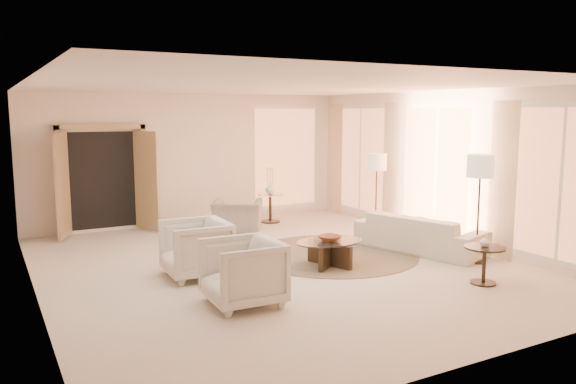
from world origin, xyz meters
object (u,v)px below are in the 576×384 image
side_vase (270,188)px  bowl (330,238)px  coffee_table (329,250)px  floor_lamp_far (480,171)px  side_table (270,205)px  floor_lamp_near (377,166)px  armchair_left (196,246)px  end_table (484,258)px  armchair_right (242,269)px  sofa (420,233)px  accent_chair (237,211)px  end_vase (485,242)px

side_vase → bowl: bearing=-102.5°
coffee_table → floor_lamp_far: bearing=-23.2°
side_table → floor_lamp_far: size_ratio=0.37×
coffee_table → floor_lamp_near: (2.19, 1.67, 1.10)m
armchair_left → end_table: (3.44, -2.31, -0.09)m
end_table → side_vase: side_vase is taller
armchair_right → end_table: (3.34, -0.86, -0.09)m
floor_lamp_far → end_table: bearing=-132.5°
sofa → bowl: (-1.91, -0.06, 0.13)m
sofa → armchair_right: bearing=87.4°
side_vase → coffee_table: bearing=-102.5°
coffee_table → side_vase: side_vase is taller
armchair_left → accent_chair: armchair_left is taller
side_table → armchair_right: bearing=-120.8°
bowl → end_vase: (1.42, -1.82, 0.16)m
armchair_left → end_table: 4.14m
armchair_right → sofa: bearing=107.3°
floor_lamp_near → side_vase: bearing=125.7°
accent_chair → end_table: (1.62, -4.93, -0.05)m
sofa → coffee_table: (-1.91, -0.06, -0.07)m
side_table → floor_lamp_far: (1.41, -4.56, 1.10)m
armchair_right → end_table: 3.45m
floor_lamp_far → bowl: 2.62m
sofa → coffee_table: sofa is taller
end_table → end_vase: bearing=0.0°
floor_lamp_far → bowl: floor_lamp_far is taller
floor_lamp_far → bowl: bearing=156.8°
armchair_left → armchair_right: (0.10, -1.44, -0.00)m
armchair_right → side_vase: (2.72, 4.57, 0.29)m
armchair_left → end_table: size_ratio=1.63×
side_vase → side_table: bearing=0.0°
accent_chair → side_table: size_ratio=1.51×
sofa → accent_chair: size_ratio=2.30×
accent_chair → floor_lamp_near: bearing=179.7°
coffee_table → armchair_right: bearing=-153.6°
floor_lamp_near → armchair_left: bearing=-164.4°
floor_lamp_near → end_vase: (-0.78, -3.49, -0.74)m
sofa → end_table: (-0.50, -1.88, 0.04)m
sofa → side_table: size_ratio=3.48×
bowl → end_vase: size_ratio=2.28×
floor_lamp_far → armchair_left: bearing=161.3°
sofa → floor_lamp_far: floor_lamp_far is taller
sofa → side_table: 3.72m
sofa → armchair_left: 3.96m
armchair_right → end_table: armchair_right is taller
armchair_left → accent_chair: 3.20m
armchair_right → end_table: size_ratio=1.61×
armchair_right → coffee_table: size_ratio=0.66×
floor_lamp_near → floor_lamp_far: (0.02, -2.62, 0.13)m
floor_lamp_near → floor_lamp_far: size_ratio=0.91×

